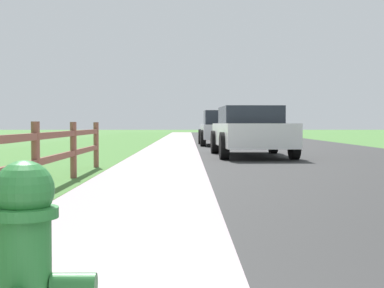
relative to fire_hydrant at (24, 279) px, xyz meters
The scene contains 9 objects.
ground_plane 23.72m from the fire_hydrant, 87.83° to the left, with size 120.00×120.00×0.00m, color #477837.
road_asphalt 26.08m from the fire_hydrant, 80.29° to the left, with size 7.00×66.00×0.01m, color #2F2F2F.
curb_concrete 25.79m from the fire_hydrant, 94.68° to the left, with size 6.00×66.00×0.01m, color #B199A2.
grass_verge 25.95m from the fire_hydrant, 97.98° to the left, with size 5.00×66.00×0.00m, color #477837.
fire_hydrant is the anchor object (origin of this frame).
rail_fence 4.52m from the fire_hydrant, 108.28° to the left, with size 0.11×12.31×0.97m.
parked_suv_white 14.85m from the fire_hydrant, 80.89° to the left, with size 2.18×4.97×1.43m.
parked_car_silver 23.10m from the fire_hydrant, 84.83° to the left, with size 2.12×4.24×1.50m.
parked_car_red 30.23m from the fire_hydrant, 84.06° to the left, with size 2.29×4.54×1.56m.
Camera 1 is at (-0.35, -0.59, 0.94)m, focal length 53.92 mm.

